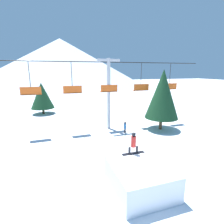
{
  "coord_description": "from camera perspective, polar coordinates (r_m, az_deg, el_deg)",
  "views": [
    {
      "loc": [
        -3.63,
        -6.7,
        6.29
      ],
      "look_at": [
        0.4,
        5.52,
        3.23
      ],
      "focal_mm": 28.0,
      "sensor_mm": 36.0,
      "label": 1
    }
  ],
  "objects": [
    {
      "name": "pine_tree_near",
      "position": [
        19.26,
        16.17,
        5.6
      ],
      "size": [
        3.54,
        3.54,
        6.45
      ],
      "color": "#4C3823",
      "rests_on": "ground_plane"
    },
    {
      "name": "ground_plane",
      "position": [
        9.89,
        8.76,
        -26.34
      ],
      "size": [
        220.0,
        220.0,
        0.0
      ],
      "primitive_type": "plane",
      "color": "white"
    },
    {
      "name": "snow_ramp",
      "position": [
        10.16,
        8.98,
        -20.1
      ],
      "size": [
        2.98,
        3.51,
        1.43
      ],
      "color": "white",
      "rests_on": "ground_plane"
    },
    {
      "name": "chairlift",
      "position": [
        18.61,
        -1.05,
        7.83
      ],
      "size": [
        22.19,
        0.44,
        7.54
      ],
      "color": "#B2B2B7",
      "rests_on": "ground_plane"
    },
    {
      "name": "mountain_ridge",
      "position": [
        82.28,
        -16.32,
        15.29
      ],
      "size": [
        72.17,
        72.17,
        19.62
      ],
      "color": "silver",
      "rests_on": "ground_plane"
    },
    {
      "name": "snowboarder",
      "position": [
        10.59,
        7.02,
        -10.07
      ],
      "size": [
        1.41,
        0.29,
        1.34
      ],
      "color": "black",
      "rests_on": "snow_ramp"
    },
    {
      "name": "distant_skier",
      "position": [
        18.01,
        4.27,
        -4.88
      ],
      "size": [
        0.24,
        0.24,
        1.23
      ],
      "color": "black",
      "rests_on": "ground_plane"
    },
    {
      "name": "pine_tree_far",
      "position": [
        27.68,
        -21.9,
        5.01
      ],
      "size": [
        3.32,
        3.32,
        4.62
      ],
      "color": "#4C3823",
      "rests_on": "ground_plane"
    }
  ]
}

